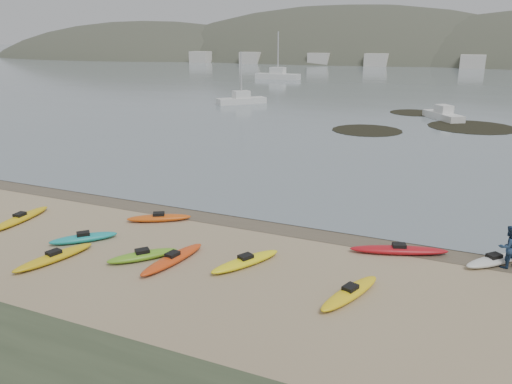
% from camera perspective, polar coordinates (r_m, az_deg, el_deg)
% --- Properties ---
extents(ground, '(600.00, 600.00, 0.00)m').
position_cam_1_polar(ground, '(25.33, -0.00, -3.24)').
color(ground, tan).
rests_on(ground, ground).
extents(wet_sand, '(60.00, 60.00, 0.00)m').
position_cam_1_polar(wet_sand, '(25.07, -0.28, -3.45)').
color(wet_sand, brown).
rests_on(wet_sand, ground).
extents(water, '(1200.00, 1200.00, 0.00)m').
position_cam_1_polar(water, '(321.97, 22.88, 14.36)').
color(water, slate).
rests_on(water, ground).
extents(kayaks, '(23.49, 10.13, 0.34)m').
position_cam_1_polar(kayaks, '(21.70, -6.05, -6.47)').
color(kayaks, '#AF111A').
rests_on(kayaks, ground).
extents(person_east, '(1.10, 1.06, 1.78)m').
position_cam_1_polar(person_east, '(22.37, 26.89, -5.60)').
color(person_east, navy).
rests_on(person_east, ground).
extents(kelp_mats, '(17.39, 20.94, 0.04)m').
position_cam_1_polar(kelp_mats, '(56.52, 19.08, 7.30)').
color(kelp_mats, black).
rests_on(kelp_mats, water).
extents(moored_boats, '(90.48, 74.75, 1.39)m').
position_cam_1_polar(moored_boats, '(99.14, 17.28, 11.68)').
color(moored_boats, silver).
rests_on(moored_boats, ground).
extents(far_town, '(199.00, 5.00, 4.00)m').
position_cam_1_polar(far_town, '(166.89, 23.27, 13.53)').
color(far_town, beige).
rests_on(far_town, ground).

